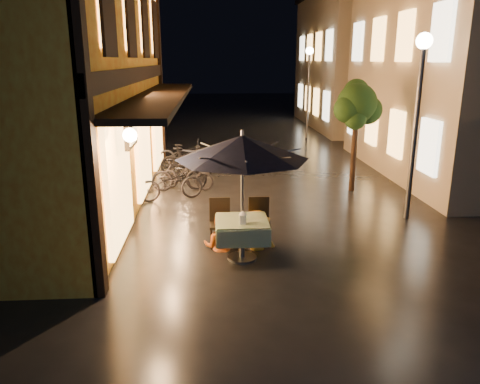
{
  "coord_description": "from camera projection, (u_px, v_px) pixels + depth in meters",
  "views": [
    {
      "loc": [
        -1.66,
        -8.34,
        3.66
      ],
      "look_at": [
        -1.1,
        0.49,
        1.15
      ],
      "focal_mm": 35.0,
      "sensor_mm": 36.0,
      "label": 1
    }
  ],
  "objects": [
    {
      "name": "cafe_table",
      "position": [
        242.0,
        230.0,
        8.77
      ],
      "size": [
        0.99,
        0.99,
        0.78
      ],
      "color": "#59595E",
      "rests_on": "ground"
    },
    {
      "name": "east_building_far",
      "position": [
        375.0,
        60.0,
        25.85
      ],
      "size": [
        7.3,
        10.3,
        7.3
      ],
      "color": "#BCA88F",
      "rests_on": "ground"
    },
    {
      "name": "bicycle_0",
      "position": [
        170.0,
        183.0,
        12.54
      ],
      "size": [
        1.87,
        1.11,
        0.93
      ],
      "primitive_type": "imported",
      "rotation": [
        0.0,
        0.0,
        1.87
      ],
      "color": "black",
      "rests_on": "ground"
    },
    {
      "name": "person_orange",
      "position": [
        220.0,
        214.0,
        9.25
      ],
      "size": [
        0.78,
        0.67,
        1.42
      ],
      "primitive_type": "imported",
      "rotation": [
        0.0,
        0.0,
        2.94
      ],
      "color": "#BB5115",
      "rests_on": "ground"
    },
    {
      "name": "bicycle_4",
      "position": [
        184.0,
        154.0,
        16.37
      ],
      "size": [
        1.85,
        0.66,
        0.97
      ],
      "primitive_type": "imported",
      "rotation": [
        0.0,
        0.0,
        1.56
      ],
      "color": "black",
      "rests_on": "ground"
    },
    {
      "name": "patio_umbrella",
      "position": [
        242.0,
        147.0,
        8.34
      ],
      "size": [
        2.43,
        2.43,
        2.46
      ],
      "color": "#59595E",
      "rests_on": "ground"
    },
    {
      "name": "streetlamp_near",
      "position": [
        419.0,
        94.0,
        10.41
      ],
      "size": [
        0.36,
        0.36,
        4.23
      ],
      "color": "#59595E",
      "rests_on": "ground"
    },
    {
      "name": "streetlamp_far",
      "position": [
        309.0,
        76.0,
        21.93
      ],
      "size": [
        0.36,
        0.36,
        4.23
      ],
      "color": "#59595E",
      "rests_on": "ground"
    },
    {
      "name": "bicycle_2",
      "position": [
        187.0,
        175.0,
        13.6
      ],
      "size": [
        1.73,
        1.04,
        0.86
      ],
      "primitive_type": "imported",
      "rotation": [
        0.0,
        0.0,
        1.27
      ],
      "color": "black",
      "rests_on": "ground"
    },
    {
      "name": "bicycle_1",
      "position": [
        179.0,
        175.0,
        13.41
      ],
      "size": [
        1.62,
        0.62,
        0.95
      ],
      "primitive_type": "imported",
      "rotation": [
        0.0,
        0.0,
        1.68
      ],
      "color": "black",
      "rests_on": "ground"
    },
    {
      "name": "ground",
      "position": [
        298.0,
        255.0,
        9.11
      ],
      "size": [
        90.0,
        90.0,
        0.0
      ],
      "primitive_type": "plane",
      "color": "black",
      "rests_on": "ground"
    },
    {
      "name": "table_lantern",
      "position": [
        243.0,
        217.0,
        8.47
      ],
      "size": [
        0.16,
        0.16,
        0.25
      ],
      "color": "white",
      "rests_on": "cafe_table"
    },
    {
      "name": "west_building",
      "position": [
        45.0,
        57.0,
        11.58
      ],
      "size": [
        5.9,
        11.4,
        7.4
      ],
      "color": "orange",
      "rests_on": "ground"
    },
    {
      "name": "bicycle_3",
      "position": [
        187.0,
        160.0,
        15.08
      ],
      "size": [
        1.76,
        0.55,
        1.05
      ],
      "primitive_type": "imported",
      "rotation": [
        0.0,
        0.0,
        1.54
      ],
      "color": "black",
      "rests_on": "ground"
    },
    {
      "name": "person_yellow",
      "position": [
        257.0,
        212.0,
        9.25
      ],
      "size": [
        1.07,
        0.75,
        1.51
      ],
      "primitive_type": "imported",
      "rotation": [
        0.0,
        0.0,
        3.35
      ],
      "color": "yellow",
      "rests_on": "ground"
    },
    {
      "name": "cafe_chair_left",
      "position": [
        220.0,
        220.0,
        9.47
      ],
      "size": [
        0.42,
        0.42,
        0.97
      ],
      "color": "black",
      "rests_on": "ground"
    },
    {
      "name": "street_tree",
      "position": [
        357.0,
        106.0,
        12.92
      ],
      "size": [
        1.43,
        1.2,
        3.15
      ],
      "color": "black",
      "rests_on": "ground"
    },
    {
      "name": "cafe_chair_right",
      "position": [
        259.0,
        219.0,
        9.52
      ],
      "size": [
        0.42,
        0.42,
        0.97
      ],
      "color": "black",
      "rests_on": "ground"
    }
  ]
}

